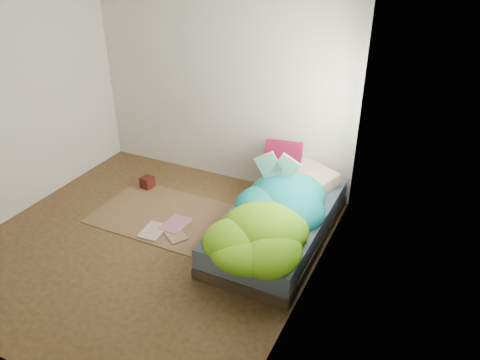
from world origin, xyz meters
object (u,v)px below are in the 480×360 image
(pillow_magenta, at_px, (283,159))
(wooden_box, at_px, (147,182))
(open_book, at_px, (278,159))
(bed, at_px, (278,225))
(floor_book_a, at_px, (144,229))
(floor_book_b, at_px, (166,222))

(pillow_magenta, xyz_separation_m, wooden_box, (-1.67, -0.50, -0.47))
(open_book, bearing_deg, bed, -71.91)
(open_book, distance_m, floor_book_a, 1.70)
(bed, relative_size, pillow_magenta, 4.61)
(wooden_box, distance_m, floor_book_b, 0.91)
(open_book, height_order, floor_book_b, open_book)
(floor_book_a, xyz_separation_m, floor_book_b, (0.15, 0.23, 0.00))
(pillow_magenta, xyz_separation_m, open_book, (0.12, -0.50, 0.25))
(open_book, relative_size, wooden_box, 2.88)
(floor_book_b, bearing_deg, floor_book_a, -121.67)
(open_book, height_order, wooden_box, open_book)
(bed, height_order, floor_book_a, bed)
(bed, relative_size, floor_book_a, 6.10)
(open_book, xyz_separation_m, floor_book_b, (-1.11, -0.59, -0.78))
(pillow_magenta, bearing_deg, floor_book_b, -142.78)
(open_book, distance_m, wooden_box, 1.93)
(open_book, relative_size, floor_book_a, 1.28)
(wooden_box, relative_size, floor_book_b, 0.43)
(bed, height_order, pillow_magenta, pillow_magenta)
(open_book, bearing_deg, pillow_magenta, 95.00)
(floor_book_b, bearing_deg, wooden_box, 140.62)
(wooden_box, height_order, floor_book_b, wooden_box)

